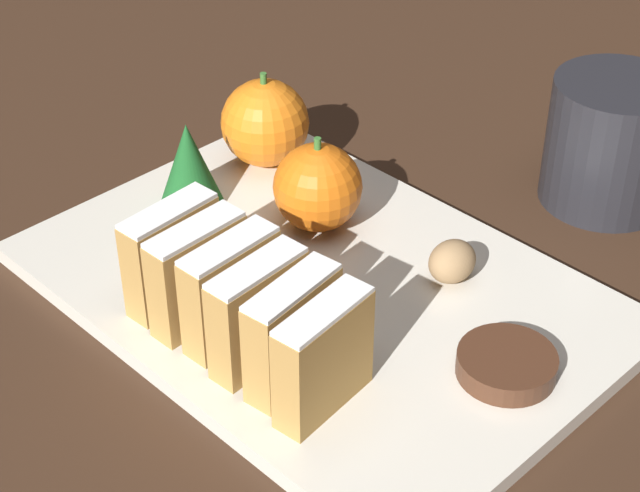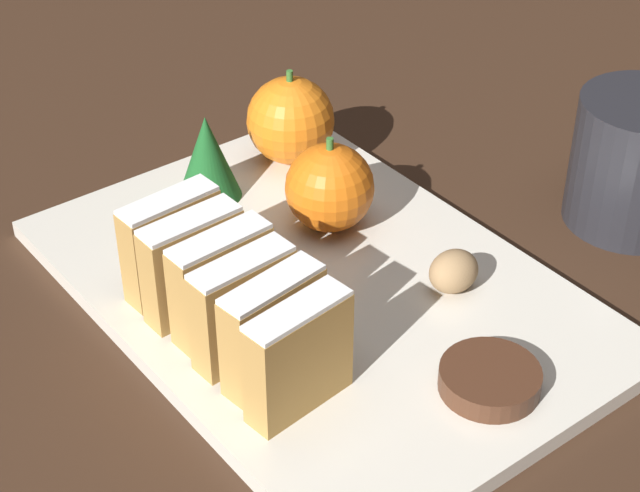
# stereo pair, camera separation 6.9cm
# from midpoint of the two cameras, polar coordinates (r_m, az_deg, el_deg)

# --- Properties ---
(ground_plane) EXTENTS (6.00, 6.00, 0.00)m
(ground_plane) POSITION_cam_midpoint_polar(r_m,az_deg,el_deg) (0.72, -2.76, -2.82)
(ground_plane) COLOR #382316
(serving_platter) EXTENTS (0.26, 0.38, 0.01)m
(serving_platter) POSITION_cam_midpoint_polar(r_m,az_deg,el_deg) (0.71, -2.78, -2.45)
(serving_platter) COLOR silver
(serving_platter) RESTS_ON ground_plane
(stollen_slice_front) EXTENTS (0.07, 0.03, 0.07)m
(stollen_slice_front) POSITION_cam_midpoint_polar(r_m,az_deg,el_deg) (0.60, -3.13, -6.10)
(stollen_slice_front) COLOR #B28442
(stollen_slice_front) RESTS_ON serving_platter
(stollen_slice_second) EXTENTS (0.07, 0.03, 0.07)m
(stollen_slice_second) POSITION_cam_midpoint_polar(r_m,az_deg,el_deg) (0.62, -4.68, -4.78)
(stollen_slice_second) COLOR #B28442
(stollen_slice_second) RESTS_ON serving_platter
(stollen_slice_third) EXTENTS (0.07, 0.02, 0.07)m
(stollen_slice_third) POSITION_cam_midpoint_polar(r_m,az_deg,el_deg) (0.63, -6.44, -3.71)
(stollen_slice_third) COLOR #B28442
(stollen_slice_third) RESTS_ON serving_platter
(stollen_slice_fourth) EXTENTS (0.07, 0.02, 0.07)m
(stollen_slice_fourth) POSITION_cam_midpoint_polar(r_m,az_deg,el_deg) (0.65, -7.79, -2.51)
(stollen_slice_fourth) COLOR #B28442
(stollen_slice_fourth) RESTS_ON serving_platter
(stollen_slice_fifth) EXTENTS (0.07, 0.02, 0.07)m
(stollen_slice_fifth) POSITION_cam_midpoint_polar(r_m,az_deg,el_deg) (0.67, -9.49, -1.60)
(stollen_slice_fifth) COLOR #B28442
(stollen_slice_fifth) RESTS_ON serving_platter
(stollen_slice_sixth) EXTENTS (0.07, 0.02, 0.07)m
(stollen_slice_sixth) POSITION_cam_midpoint_polar(r_m,az_deg,el_deg) (0.69, -10.78, -0.57)
(stollen_slice_sixth) COLOR #B28442
(stollen_slice_sixth) RESTS_ON serving_platter
(orange_near) EXTENTS (0.07, 0.07, 0.08)m
(orange_near) POSITION_cam_midpoint_polar(r_m,az_deg,el_deg) (0.82, -5.38, 6.48)
(orange_near) COLOR orange
(orange_near) RESTS_ON serving_platter
(orange_far) EXTENTS (0.06, 0.06, 0.07)m
(orange_far) POSITION_cam_midpoint_polar(r_m,az_deg,el_deg) (0.75, -2.78, 3.06)
(orange_far) COLOR orange
(orange_far) RESTS_ON serving_platter
(walnut) EXTENTS (0.04, 0.03, 0.03)m
(walnut) POSITION_cam_midpoint_polar(r_m,az_deg,el_deg) (0.70, 4.30, -0.93)
(walnut) COLOR #9E7A51
(walnut) RESTS_ON serving_platter
(chocolate_cookie) EXTENTS (0.06, 0.06, 0.01)m
(chocolate_cookie) POSITION_cam_midpoint_polar(r_m,az_deg,el_deg) (0.64, 6.89, -6.41)
(chocolate_cookie) COLOR #472819
(chocolate_cookie) RESTS_ON serving_platter
(evergreen_sprig) EXTENTS (0.05, 0.05, 0.07)m
(evergreen_sprig) POSITION_cam_midpoint_polar(r_m,az_deg,el_deg) (0.78, -9.81, 4.08)
(evergreen_sprig) COLOR #195623
(evergreen_sprig) RESTS_ON serving_platter
(coffee_mug) EXTENTS (0.13, 0.10, 0.10)m
(coffee_mug) POSITION_cam_midpoint_polar(r_m,az_deg,el_deg) (0.81, 12.99, 5.38)
(coffee_mug) COLOR #232328
(coffee_mug) RESTS_ON ground_plane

